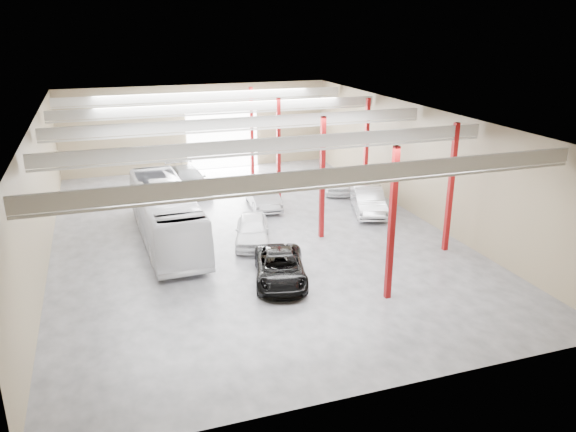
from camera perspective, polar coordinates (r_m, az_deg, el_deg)
depot_shell at (r=32.44m, az=-4.17°, el=6.87°), size 22.12×32.12×7.06m
coach_bus at (r=32.23m, az=-12.29°, el=0.21°), size 3.10×11.80×3.26m
black_sedan at (r=26.97m, az=-0.80°, el=-5.27°), size 3.56×5.54×1.42m
car_row_a at (r=31.56m, az=-3.66°, el=-1.42°), size 3.06×4.92×1.56m
car_row_b at (r=37.76m, az=-2.63°, el=2.19°), size 2.15×5.18×1.67m
car_row_c at (r=41.80m, az=-10.13°, el=3.63°), size 2.98×6.12×1.72m
car_right_near at (r=36.84m, az=8.14°, el=1.60°), size 3.27×5.46×1.70m
car_right_far at (r=41.36m, az=4.91°, el=3.56°), size 3.12×4.79×1.52m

